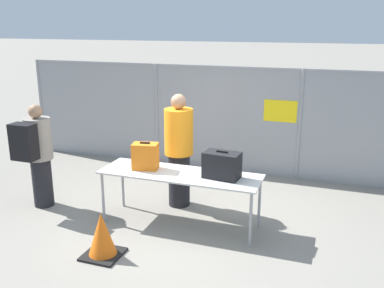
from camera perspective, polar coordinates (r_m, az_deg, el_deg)
name	(u,v)px	position (r m, az deg, el deg)	size (l,w,h in m)	color
ground_plane	(179,222)	(6.38, -1.80, -10.37)	(120.00, 120.00, 0.00)	gray
fence_section	(225,117)	(8.23, 4.39, 3.58)	(8.57, 0.07, 2.05)	gray
inspection_table	(180,177)	(6.03, -1.61, -4.40)	(2.29, 0.71, 0.79)	silver
suitcase_orange	(145,156)	(6.17, -6.24, -1.64)	(0.40, 0.30, 0.40)	orange
suitcase_black	(222,165)	(5.80, 4.00, -2.83)	(0.51, 0.33, 0.38)	black
traveler_hooded	(37,152)	(7.00, -19.99, -1.05)	(0.41, 0.63, 1.64)	black
security_worker_near	(179,149)	(6.64, -1.76, -0.71)	(0.44, 0.44, 1.79)	black
utility_trailer	(312,130)	(10.36, 15.68, 1.76)	(3.75, 2.07, 0.68)	#4C6B47
traffic_cone	(102,236)	(5.54, -11.91, -11.93)	(0.46, 0.46, 0.58)	black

